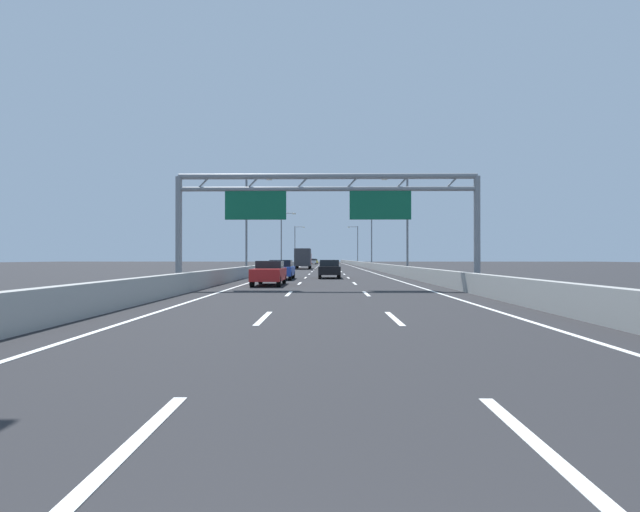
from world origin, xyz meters
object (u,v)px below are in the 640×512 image
Objects in this scene: streetlamp_right_mid at (405,219)px; white_car at (313,261)px; streetlamp_left_mid at (249,219)px; streetlamp_right_far at (370,236)px; sign_gantry at (325,201)px; yellow_car at (315,261)px; streetlamp_left_distant at (296,243)px; blue_car at (281,270)px; black_car at (329,269)px; streetlamp_left_far at (283,236)px; red_car at (269,273)px; box_truck at (303,258)px; streetlamp_right_distant at (357,243)px.

streetlamp_right_mid is 2.10× the size of white_car.
streetlamp_right_far is (14.93, 35.62, 0.00)m from streetlamp_left_mid.
yellow_car is (-3.27, 112.73, -4.11)m from sign_gantry.
blue_car is at bearing -87.18° from streetlamp_left_distant.
sign_gantry is 13.87m from black_car.
yellow_car is (4.08, 22.37, -4.67)m from streetlamp_left_distant.
streetlamp_right_mid and streetlamp_left_distant have the same top height.
blue_car is (3.92, -44.14, -4.62)m from streetlamp_left_far.
black_car is at bearing -79.53° from streetlamp_left_far.
red_car is (-0.16, -110.00, 0.04)m from yellow_car.
streetlamp_right_mid is at bearing 68.37° from sign_gantry.
sign_gantry is at bearing -85.35° from streetlamp_left_distant.
streetlamp_left_mid is 1.25× the size of box_truck.
streetlamp_right_distant reaches higher than black_car.
streetlamp_right_mid is 2.04× the size of blue_car.
streetlamp_right_far is 2.10× the size of white_car.
streetlamp_right_mid is at bearing -90.00° from streetlamp_right_distant.
blue_car is 0.61× the size of box_truck.
streetlamp_right_far reaches higher than sign_gantry.
streetlamp_right_far is 2.23× the size of black_car.
streetlamp_left_mid is 2.23× the size of yellow_car.
streetlamp_left_mid reaches higher than black_car.
red_car is at bearing -123.89° from streetlamp_right_mid.
blue_car reaches higher than red_car.
streetlamp_left_distant is 14.93m from streetlamp_right_distant.
blue_car is (-0.15, -102.13, 0.05)m from yellow_car.
blue_car is at bearing -65.29° from streetlamp_left_mid.
blue_car is 91.13m from white_car.
red_car is at bearing -90.06° from blue_car.
streetlamp_right_mid is 30.06m from box_truck.
box_truck is at bearing 90.05° from red_car.
streetlamp_left_far is at bearing 97.64° from sign_gantry.
black_car is (-7.26, -41.49, -4.63)m from streetlamp_right_far.
box_truck is (-11.05, 27.70, -3.72)m from streetlamp_right_mid.
streetlamp_right_distant is at bearing 75.75° from box_truck.
streetlamp_right_far reaches higher than box_truck.
sign_gantry reaches higher than blue_car.
streetlamp_left_far is at bearing 112.75° from streetlamp_right_mid.
box_truck is (-0.20, -65.89, 0.95)m from yellow_car.
red_car is at bearing 141.51° from sign_gantry.
streetlamp_left_mid reaches higher than white_car.
sign_gantry reaches higher than black_car.
streetlamp_right_mid is at bearing 37.77° from blue_car.
box_truck is (-11.05, -43.53, -3.72)m from streetlamp_right_distant.
red_car is (-0.01, -7.87, -0.00)m from blue_car.
red_car is at bearing -101.96° from streetlamp_right_far.
red_car is (3.92, -16.40, -4.63)m from streetlamp_left_mid.
streetlamp_left_far is 1.25× the size of box_truck.
streetlamp_right_distant is 88.44m from red_car.
streetlamp_right_distant is (14.93, 0.00, 0.00)m from streetlamp_left_distant.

